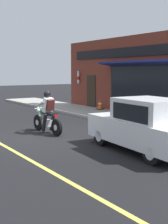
% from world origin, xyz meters
% --- Properties ---
extents(ground_plane, '(80.00, 80.00, 0.00)m').
position_xyz_m(ground_plane, '(0.00, 0.00, 0.00)').
color(ground_plane, black).
extents(sidewalk_curb, '(2.60, 22.00, 0.14)m').
position_xyz_m(sidewalk_curb, '(4.90, 3.00, 0.07)').
color(sidewalk_curb, '#9E9B93').
rests_on(sidewalk_curb, ground).
extents(storefront_building, '(1.25, 10.69, 4.20)m').
position_xyz_m(storefront_building, '(6.42, 2.80, 2.11)').
color(storefront_building, maroon).
rests_on(storefront_building, ground).
extents(motorcycle_with_rider, '(0.56, 2.02, 1.62)m').
position_xyz_m(motorcycle_with_rider, '(0.31, 0.44, 0.68)').
color(motorcycle_with_rider, black).
rests_on(motorcycle_with_rider, ground).
extents(car_hatchback, '(1.95, 3.90, 1.57)m').
position_xyz_m(car_hatchback, '(1.38, -3.64, 0.77)').
color(car_hatchback, black).
rests_on(car_hatchback, ground).
extents(traffic_cone, '(0.36, 0.36, 0.60)m').
position_xyz_m(traffic_cone, '(5.79, 4.34, 0.43)').
color(traffic_cone, black).
rests_on(traffic_cone, sidewalk_curb).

